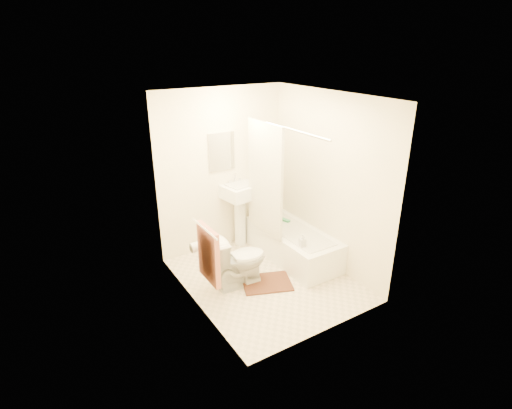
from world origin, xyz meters
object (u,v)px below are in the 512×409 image
soap_bottle (302,241)px  sink (241,212)px  bath_mat (267,283)px  toilet (239,260)px  bathtub (292,244)px

soap_bottle → sink: bearing=101.0°
sink → bath_mat: 1.30m
bath_mat → soap_bottle: (0.51, -0.07, 0.51)m
toilet → sink: 1.14m
sink → bath_mat: size_ratio=1.72×
toilet → bath_mat: 0.50m
bathtub → bath_mat: (-0.71, -0.39, -0.21)m
bathtub → soap_bottle: 0.58m
sink → bathtub: bearing=-69.4°
toilet → sink: (0.58, 0.96, 0.18)m
toilet → soap_bottle: bearing=-104.5°
bath_mat → soap_bottle: 0.73m
toilet → sink: bearing=-28.3°
sink → bath_mat: bearing=-112.3°
bath_mat → soap_bottle: size_ratio=3.53×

